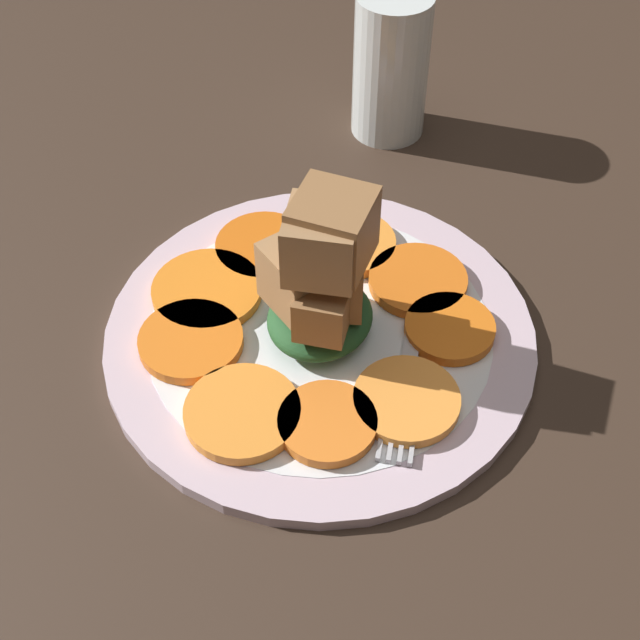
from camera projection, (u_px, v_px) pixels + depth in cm
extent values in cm
cube|color=#38281E|center=(320.00, 349.00, 64.11)|extent=(120.00, 120.00, 2.00)
cylinder|color=silver|center=(320.00, 335.00, 63.00)|extent=(30.31, 30.31, 1.00)
cylinder|color=white|center=(320.00, 335.00, 62.96)|extent=(24.25, 24.25, 1.00)
cylinder|color=#D66114|center=(263.00, 247.00, 67.63)|extent=(7.30, 7.30, 0.82)
cylinder|color=orange|center=(206.00, 292.00, 64.42)|extent=(8.01, 8.01, 0.82)
cylinder|color=orange|center=(191.00, 341.00, 61.31)|extent=(7.26, 7.26, 0.82)
cylinder|color=orange|center=(242.00, 413.00, 57.22)|extent=(7.59, 7.59, 0.82)
cylinder|color=orange|center=(327.00, 423.00, 56.66)|extent=(6.41, 6.41, 0.82)
cylinder|color=#F99439|center=(407.00, 400.00, 57.87)|extent=(7.02, 7.02, 0.82)
cylinder|color=orange|center=(450.00, 328.00, 62.08)|extent=(6.35, 6.35, 0.82)
cylinder|color=orange|center=(418.00, 280.00, 65.24)|extent=(7.25, 7.25, 0.82)
cylinder|color=orange|center=(350.00, 244.00, 67.88)|extent=(6.97, 6.97, 0.82)
ellipsoid|color=#235128|center=(320.00, 317.00, 61.59)|extent=(8.03, 7.23, 2.60)
cube|color=#9E754C|center=(302.00, 279.00, 58.92)|extent=(6.49, 6.49, 4.71)
cube|color=olive|center=(322.00, 311.00, 57.93)|extent=(3.87, 3.87, 3.37)
cube|color=brown|center=(331.00, 279.00, 59.25)|extent=(5.48, 5.48, 4.27)
cube|color=olive|center=(331.00, 232.00, 55.01)|extent=(4.89, 4.89, 4.74)
cube|color=#9E754C|center=(322.00, 243.00, 54.93)|extent=(5.34, 5.34, 4.47)
cube|color=#B2B2B7|center=(414.00, 326.00, 62.48)|extent=(11.26, 3.44, 0.40)
cube|color=#B2B2B7|center=(403.00, 397.00, 58.31)|extent=(1.82, 2.55, 0.40)
cube|color=#B2B2B7|center=(414.00, 436.00, 56.27)|extent=(4.41, 1.23, 0.40)
cube|color=#B2B2B7|center=(403.00, 434.00, 56.35)|extent=(4.41, 1.23, 0.40)
cube|color=#B2B2B7|center=(393.00, 432.00, 56.43)|extent=(4.41, 1.23, 0.40)
cube|color=#B2B2B7|center=(382.00, 431.00, 56.51)|extent=(4.41, 1.23, 0.40)
cylinder|color=silver|center=(391.00, 66.00, 75.63)|extent=(6.47, 6.47, 12.73)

